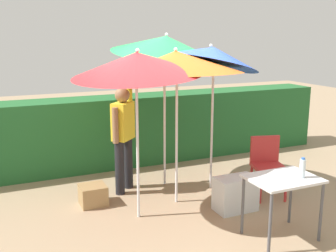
# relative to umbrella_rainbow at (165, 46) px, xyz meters

# --- Properties ---
(ground_plane) EXTENTS (24.00, 24.00, 0.00)m
(ground_plane) POSITION_rel_umbrella_rainbow_xyz_m (-0.22, -0.89, -2.19)
(ground_plane) COLOR #9E8466
(hedge_row) EXTENTS (8.00, 0.70, 1.26)m
(hedge_row) POSITION_rel_umbrella_rainbow_xyz_m (-0.22, 1.28, -1.56)
(hedge_row) COLOR #23602D
(hedge_row) RESTS_ON ground_plane
(umbrella_rainbow) EXTENTS (1.66, 1.66, 2.51)m
(umbrella_rainbow) POSITION_rel_umbrella_rainbow_xyz_m (0.00, 0.00, 0.00)
(umbrella_rainbow) COLOR silver
(umbrella_rainbow) RESTS_ON ground_plane
(umbrella_orange) EXTENTS (1.80, 1.82, 2.22)m
(umbrella_orange) POSITION_rel_umbrella_rainbow_xyz_m (-0.16, -0.73, -0.21)
(umbrella_orange) COLOR silver
(umbrella_orange) RESTS_ON ground_plane
(umbrella_yellow) EXTENTS (1.47, 1.44, 2.39)m
(umbrella_yellow) POSITION_rel_umbrella_rainbow_xyz_m (0.57, -0.42, -0.14)
(umbrella_yellow) COLOR silver
(umbrella_yellow) RESTS_ON ground_plane
(umbrella_navy) EXTENTS (1.63, 1.63, 2.25)m
(umbrella_navy) POSITION_rel_umbrella_rainbow_xyz_m (-0.80, -0.98, -0.18)
(umbrella_navy) COLOR silver
(umbrella_navy) RESTS_ON ground_plane
(person_vendor) EXTENTS (0.46, 0.45, 1.88)m
(person_vendor) POSITION_rel_umbrella_rainbow_xyz_m (-0.70, -0.01, -1.26)
(person_vendor) COLOR black
(person_vendor) RESTS_ON ground_plane
(chair_plastic) EXTENTS (0.54, 0.54, 0.89)m
(chair_plastic) POSITION_rel_umbrella_rainbow_xyz_m (1.18, -1.05, -1.68)
(chair_plastic) COLOR #B72D2D
(chair_plastic) RESTS_ON ground_plane
(cooler_box) EXTENTS (0.56, 0.33, 0.47)m
(cooler_box) POSITION_rel_umbrella_rainbow_xyz_m (0.47, -1.31, -1.96)
(cooler_box) COLOR silver
(cooler_box) RESTS_ON ground_plane
(crate_cardboard) EXTENTS (0.36, 0.35, 0.29)m
(crate_cardboard) POSITION_rel_umbrella_rainbow_xyz_m (-1.27, -0.33, -2.05)
(crate_cardboard) COLOR #9E7A4C
(crate_cardboard) RESTS_ON ground_plane
(folding_table) EXTENTS (0.80, 0.60, 0.75)m
(folding_table) POSITION_rel_umbrella_rainbow_xyz_m (0.54, -2.16, -1.53)
(folding_table) COLOR #4C4C51
(folding_table) RESTS_ON ground_plane
(bottle_water) EXTENTS (0.07, 0.07, 0.24)m
(bottle_water) POSITION_rel_umbrella_rainbow_xyz_m (0.73, -2.25, -1.33)
(bottle_water) COLOR silver
(bottle_water) RESTS_ON folding_table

